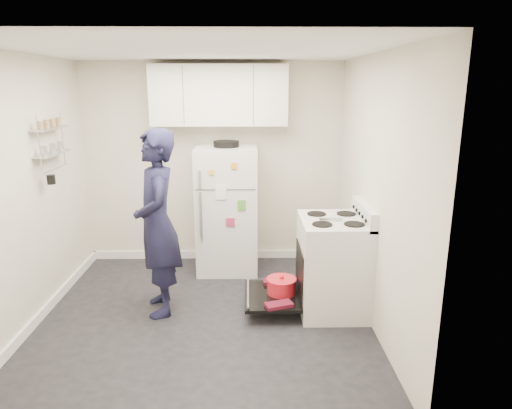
{
  "coord_description": "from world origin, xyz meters",
  "views": [
    {
      "loc": [
        0.44,
        -4.08,
        2.21
      ],
      "look_at": [
        0.51,
        0.35,
        1.05
      ],
      "focal_mm": 32.0,
      "sensor_mm": 36.0,
      "label": 1
    }
  ],
  "objects_px": {
    "refrigerator": "(227,209)",
    "person": "(157,224)",
    "open_oven_door": "(277,291)",
    "electric_range": "(331,266)"
  },
  "relations": [
    {
      "from": "refrigerator",
      "to": "person",
      "type": "distance_m",
      "value": 1.27
    },
    {
      "from": "open_oven_door",
      "to": "refrigerator",
      "type": "height_order",
      "value": "refrigerator"
    },
    {
      "from": "open_oven_door",
      "to": "electric_range",
      "type": "bearing_deg",
      "value": -1.53
    },
    {
      "from": "electric_range",
      "to": "person",
      "type": "distance_m",
      "value": 1.77
    },
    {
      "from": "electric_range",
      "to": "refrigerator",
      "type": "distance_m",
      "value": 1.57
    },
    {
      "from": "electric_range",
      "to": "refrigerator",
      "type": "relative_size",
      "value": 0.69
    },
    {
      "from": "open_oven_door",
      "to": "refrigerator",
      "type": "relative_size",
      "value": 0.45
    },
    {
      "from": "refrigerator",
      "to": "open_oven_door",
      "type": "bearing_deg",
      "value": -63.62
    },
    {
      "from": "refrigerator",
      "to": "person",
      "type": "bearing_deg",
      "value": -119.93
    },
    {
      "from": "open_oven_door",
      "to": "refrigerator",
      "type": "bearing_deg",
      "value": 116.38
    }
  ]
}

